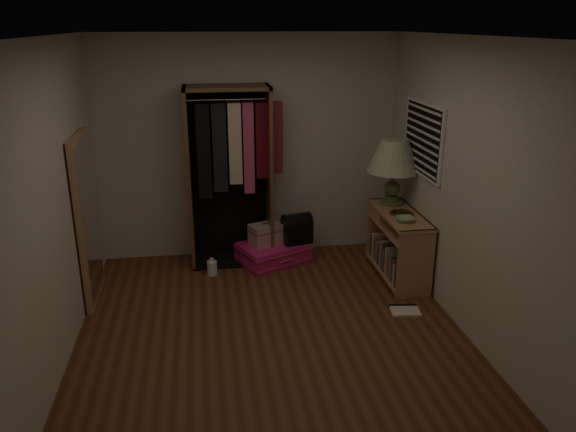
# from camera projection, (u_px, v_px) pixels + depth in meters

# --- Properties ---
(ground) EXTENTS (4.00, 4.00, 0.00)m
(ground) POSITION_uv_depth(u_px,v_px,m) (272.00, 334.00, 5.14)
(ground) COLOR #542F18
(ground) RESTS_ON ground
(room_walls) EXTENTS (3.52, 4.02, 2.60)m
(room_walls) POSITION_uv_depth(u_px,v_px,m) (278.00, 174.00, 4.70)
(room_walls) COLOR beige
(room_walls) RESTS_ON ground
(console_bookshelf) EXTENTS (0.42, 1.12, 0.75)m
(console_bookshelf) POSITION_uv_depth(u_px,v_px,m) (397.00, 242.00, 6.21)
(console_bookshelf) COLOR #AC7C53
(console_bookshelf) RESTS_ON ground
(open_wardrobe) EXTENTS (1.08, 0.50, 2.05)m
(open_wardrobe) POSITION_uv_depth(u_px,v_px,m) (233.00, 160.00, 6.36)
(open_wardrobe) COLOR brown
(open_wardrobe) RESTS_ON ground
(floor_mirror) EXTENTS (0.06, 0.80, 1.70)m
(floor_mirror) POSITION_uv_depth(u_px,v_px,m) (87.00, 220.00, 5.54)
(floor_mirror) COLOR tan
(floor_mirror) RESTS_ON ground
(pink_suitcase) EXTENTS (0.94, 0.83, 0.24)m
(pink_suitcase) POSITION_uv_depth(u_px,v_px,m) (273.00, 253.00, 6.63)
(pink_suitcase) COLOR #DE1B75
(pink_suitcase) RESTS_ON ground
(train_case) EXTENTS (0.42, 0.36, 0.26)m
(train_case) POSITION_uv_depth(u_px,v_px,m) (266.00, 234.00, 6.54)
(train_case) COLOR tan
(train_case) RESTS_ON pink_suitcase
(black_bag) EXTENTS (0.37, 0.29, 0.36)m
(black_bag) POSITION_uv_depth(u_px,v_px,m) (297.00, 228.00, 6.56)
(black_bag) COLOR black
(black_bag) RESTS_ON pink_suitcase
(table_lamp) EXTENTS (0.62, 0.62, 0.74)m
(table_lamp) POSITION_uv_depth(u_px,v_px,m) (394.00, 157.00, 6.17)
(table_lamp) COLOR #505C2C
(table_lamp) RESTS_ON console_bookshelf
(brass_tray) EXTENTS (0.33, 0.33, 0.01)m
(brass_tray) POSITION_uv_depth(u_px,v_px,m) (402.00, 213.00, 6.02)
(brass_tray) COLOR olive
(brass_tray) RESTS_ON console_bookshelf
(ceramic_bowl) EXTENTS (0.20, 0.20, 0.05)m
(ceramic_bowl) POSITION_uv_depth(u_px,v_px,m) (405.00, 219.00, 5.79)
(ceramic_bowl) COLOR #95B39A
(ceramic_bowl) RESTS_ON console_bookshelf
(white_jug) EXTENTS (0.15, 0.15, 0.20)m
(white_jug) POSITION_uv_depth(u_px,v_px,m) (212.00, 268.00, 6.31)
(white_jug) COLOR white
(white_jug) RESTS_ON ground
(floor_book) EXTENTS (0.31, 0.26, 0.03)m
(floor_book) POSITION_uv_depth(u_px,v_px,m) (405.00, 310.00, 5.54)
(floor_book) COLOR #F3E7CC
(floor_book) RESTS_ON ground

